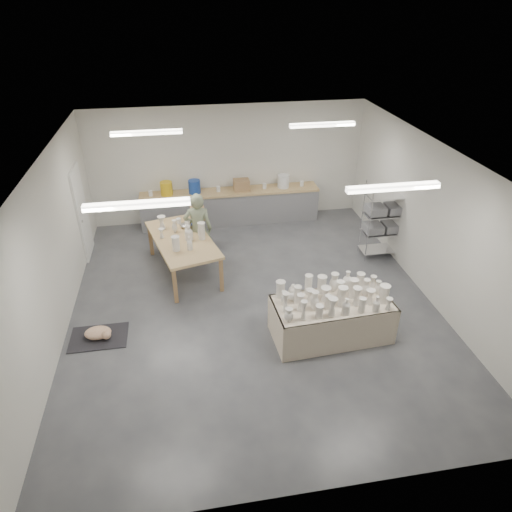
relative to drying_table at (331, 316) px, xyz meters
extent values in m
plane|color=#424449|center=(-1.20, 1.17, -0.43)|extent=(8.00, 8.00, 0.00)
cube|color=white|center=(-1.20, 1.17, 2.56)|extent=(7.00, 8.00, 0.02)
cube|color=silver|center=(-1.20, 5.17, 1.07)|extent=(7.00, 0.02, 3.00)
cube|color=silver|center=(-1.20, -2.83, 1.07)|extent=(7.00, 0.02, 3.00)
cube|color=silver|center=(-4.70, 1.17, 1.07)|extent=(0.02, 8.00, 3.00)
cube|color=silver|center=(2.30, 1.17, 1.07)|extent=(0.02, 8.00, 3.00)
cube|color=white|center=(-4.67, 3.77, 0.62)|extent=(0.05, 0.90, 2.10)
cube|color=white|center=(-3.00, -0.33, 2.51)|extent=(1.40, 0.12, 0.08)
cube|color=white|center=(0.60, -0.33, 2.51)|extent=(1.40, 0.12, 0.08)
cube|color=white|center=(-3.00, 3.17, 2.51)|extent=(1.40, 0.12, 0.08)
cube|color=white|center=(0.60, 3.17, 2.51)|extent=(1.40, 0.12, 0.08)
cube|color=tan|center=(-1.20, 4.85, 0.44)|extent=(4.60, 0.60, 0.06)
cube|color=slate|center=(-1.20, 4.85, -0.01)|extent=(4.60, 0.55, 0.84)
cylinder|color=gold|center=(-2.80, 4.85, 0.64)|extent=(0.30, 0.30, 0.34)
cylinder|color=#1B3E97|center=(-2.10, 4.85, 0.64)|extent=(0.30, 0.30, 0.34)
cylinder|color=white|center=(0.20, 4.85, 0.64)|extent=(0.30, 0.30, 0.34)
cube|color=#916646|center=(-0.90, 4.85, 0.61)|extent=(0.40, 0.30, 0.28)
cylinder|color=white|center=(-3.20, 4.85, 0.54)|extent=(0.10, 0.10, 0.14)
cylinder|color=white|center=(-1.50, 4.85, 0.54)|extent=(0.10, 0.10, 0.14)
cylinder|color=white|center=(-0.30, 4.85, 0.54)|extent=(0.10, 0.10, 0.14)
cylinder|color=white|center=(0.70, 4.85, 0.54)|extent=(0.10, 0.10, 0.14)
cylinder|color=silver|center=(1.58, 2.35, 0.47)|extent=(0.02, 0.02, 1.80)
cylinder|color=silver|center=(2.42, 2.35, 0.47)|extent=(0.02, 0.02, 1.80)
cylinder|color=silver|center=(1.58, 2.79, 0.47)|extent=(0.02, 0.02, 1.80)
cylinder|color=silver|center=(2.42, 2.79, 0.47)|extent=(0.02, 0.02, 1.80)
cube|color=silver|center=(2.00, 2.57, -0.28)|extent=(0.88, 0.48, 0.02)
cube|color=silver|center=(2.00, 2.57, 0.17)|extent=(0.88, 0.48, 0.02)
cube|color=silver|center=(2.00, 2.57, 0.62)|extent=(0.88, 0.48, 0.02)
cube|color=silver|center=(2.00, 2.57, 1.07)|extent=(0.88, 0.48, 0.02)
cube|color=slate|center=(1.78, 2.57, 0.29)|extent=(0.38, 0.42, 0.18)
cube|color=slate|center=(2.22, 2.57, 0.29)|extent=(0.38, 0.42, 0.18)
cube|color=slate|center=(1.78, 2.57, 0.74)|extent=(0.38, 0.42, 0.18)
cube|color=slate|center=(2.22, 2.57, 0.74)|extent=(0.38, 0.42, 0.18)
cube|color=olive|center=(0.00, -0.01, -0.12)|extent=(1.88, 0.94, 0.62)
cube|color=beige|center=(0.00, -0.01, 0.28)|extent=(2.12, 1.11, 0.03)
cube|color=beige|center=(0.00, -0.48, -0.07)|extent=(2.06, 0.16, 0.72)
cube|color=beige|center=(0.00, 0.47, -0.07)|extent=(2.06, 0.16, 0.72)
cube|color=tan|center=(-2.50, 2.59, 0.37)|extent=(1.63, 2.42, 0.06)
cube|color=olive|center=(-2.98, 1.56, -0.05)|extent=(0.08, 0.08, 0.77)
cube|color=olive|center=(-2.02, 1.56, -0.05)|extent=(0.08, 0.08, 0.77)
cube|color=olive|center=(-2.98, 3.63, -0.05)|extent=(0.08, 0.08, 0.77)
cube|color=olive|center=(-2.02, 3.63, -0.05)|extent=(0.08, 0.08, 0.77)
ellipsoid|color=silver|center=(-2.40, 3.10, 0.45)|extent=(0.26, 0.26, 0.12)
cylinder|color=#1B3E97|center=(-2.17, 3.24, 0.41)|extent=(0.26, 0.26, 0.03)
cylinder|color=white|center=(-2.55, 3.32, 0.46)|extent=(0.11, 0.11, 0.12)
cube|color=#916646|center=(-2.11, 3.48, 0.54)|extent=(0.32, 0.26, 0.28)
cube|color=black|center=(-4.10, 0.62, -0.42)|extent=(1.00, 0.70, 0.02)
ellipsoid|color=white|center=(-4.10, 0.62, -0.31)|extent=(0.51, 0.39, 0.20)
sphere|color=white|center=(-3.94, 0.51, -0.30)|extent=(0.17, 0.17, 0.17)
imported|color=gray|center=(-2.13, 2.92, 0.41)|extent=(0.66, 0.47, 1.69)
cylinder|color=#B02319|center=(-2.13, 3.19, -0.10)|extent=(0.38, 0.38, 0.04)
cylinder|color=silver|center=(-1.98, 3.19, -0.27)|extent=(0.02, 0.02, 0.32)
cylinder|color=silver|center=(-2.21, 3.33, -0.27)|extent=(0.02, 0.02, 0.32)
cylinder|color=silver|center=(-2.21, 3.06, -0.27)|extent=(0.02, 0.02, 0.32)
camera|label=1|loc=(-2.38, -6.05, 4.99)|focal=32.00mm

